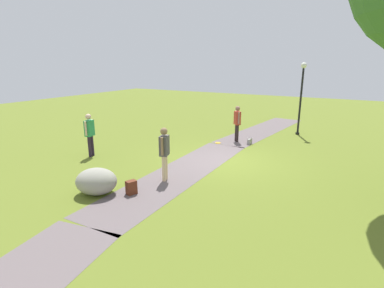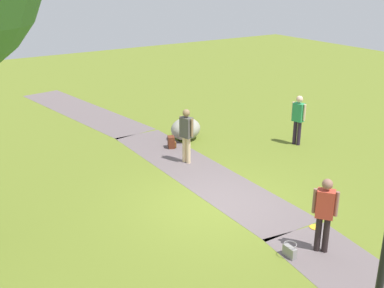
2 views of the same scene
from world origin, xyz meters
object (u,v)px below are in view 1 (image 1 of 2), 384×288
Objects in this scene: handbag_on_grass at (250,141)px; backpack_by_boulder at (131,188)px; passerby_on_path at (90,132)px; lamp_post at (301,91)px; lawn_boulder at (96,181)px; woman_with_handbag at (237,121)px; frisbee_on_grass at (218,143)px; man_near_boulder at (164,150)px.

handbag_on_grass is 0.81× the size of backpack_by_boulder.
passerby_on_path is 4.25× the size of backpack_by_boulder.
lamp_post reaches higher than lawn_boulder.
woman_with_handbag reaches higher than frisbee_on_grass.
lamp_post reaches higher than frisbee_on_grass.
lamp_post is at bearing 141.35° from frisbee_on_grass.
passerby_on_path is (7.86, -6.47, -1.24)m from lamp_post.
frisbee_on_grass is at bearing 174.02° from lawn_boulder.
passerby_on_path is at bearing -39.45° from lamp_post.
lawn_boulder is 0.87× the size of woman_with_handbag.
handbag_on_grass is 1.44m from frisbee_on_grass.
woman_with_handbag is 0.98× the size of man_near_boulder.
woman_with_handbag is 5.16× the size of handbag_on_grass.
lamp_post is at bearing 163.82° from man_near_boulder.
frisbee_on_grass is at bearing -175.43° from man_near_boulder.
lawn_boulder is 0.85× the size of passerby_on_path.
frisbee_on_grass is at bearing -178.67° from backpack_by_boulder.
woman_with_handbag is at bearing 177.77° from man_near_boulder.
handbag_on_grass is at bearing -26.87° from lamp_post.
handbag_on_grass reaches higher than frisbee_on_grass.
lamp_post is 10.26m from passerby_on_path.
backpack_by_boulder is at bearing 61.74° from passerby_on_path.
handbag_on_grass is (-5.48, 0.93, -0.85)m from man_near_boulder.
man_near_boulder is at bearing 169.41° from backpack_by_boulder.
passerby_on_path is (-0.68, -3.99, -0.00)m from man_near_boulder.
lamp_post is at bearing 153.13° from handbag_on_grass.
woman_with_handbag is at bearing 176.16° from backpack_by_boulder.
lamp_post reaches higher than backpack_by_boulder.
lamp_post is 2.13× the size of passerby_on_path.
man_near_boulder is (5.68, -0.22, 0.02)m from woman_with_handbag.
lamp_post is 2.12× the size of man_near_boulder.
lawn_boulder is 7.57m from handbag_on_grass.
handbag_on_grass is at bearing 134.33° from passerby_on_path.
backpack_by_boulder is at bearing 1.33° from frisbee_on_grass.
man_near_boulder reaches higher than passerby_on_path.
woman_with_handbag reaches higher than backpack_by_boulder.
lamp_post reaches higher than handbag_on_grass.
backpack_by_boulder is at bearing -3.84° from woman_with_handbag.
backpack_by_boulder is at bearing -9.82° from handbag_on_grass.
woman_with_handbag is 0.98× the size of passerby_on_path.
lawn_boulder is 7.62m from woman_with_handbag.
passerby_on_path is 5.25× the size of handbag_on_grass.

